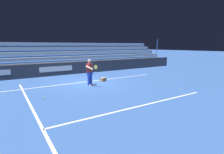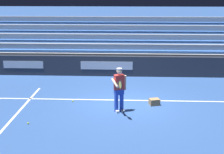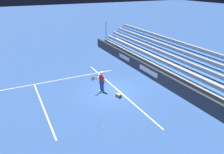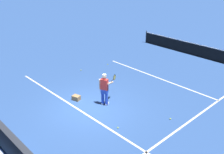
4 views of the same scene
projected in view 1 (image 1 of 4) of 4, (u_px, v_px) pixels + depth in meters
ground_plane at (89, 83)px, 12.20m from camera, size 160.00×160.00×0.00m
court_baseline_white at (86, 82)px, 12.62m from camera, size 12.00×0.10×0.01m
court_sideline_white at (35, 114)px, 6.71m from camera, size 0.10×12.00×0.01m
court_service_line_white at (142, 106)px, 7.63m from camera, size 8.22×0.10×0.01m
back_wall_sponsor_board at (68, 68)px, 15.75m from camera, size 26.12×0.25×1.10m
bleacher_stand at (61, 64)px, 17.57m from camera, size 24.82×3.20×3.40m
tennis_player at (90, 72)px, 11.25m from camera, size 0.57×1.08×1.71m
ball_box_cardboard at (103, 80)px, 12.79m from camera, size 0.47×0.40×0.26m
tennis_ball_far_left at (160, 83)px, 12.23m from camera, size 0.07×0.07×0.07m
tennis_ball_far_right at (44, 98)px, 8.65m from camera, size 0.07×0.07×0.07m
tennis_ball_midcourt at (181, 90)px, 10.29m from camera, size 0.07×0.07×0.07m
tennis_ball_by_box at (56, 86)px, 11.19m from camera, size 0.07×0.07×0.07m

